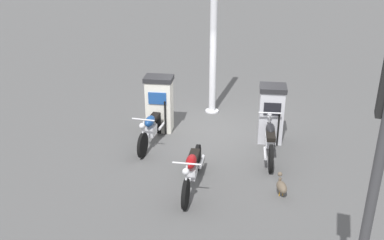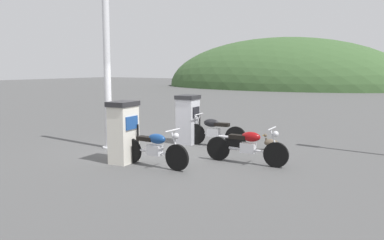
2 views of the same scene
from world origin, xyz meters
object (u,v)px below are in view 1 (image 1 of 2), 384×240
at_px(fuel_pump_near, 159,103).
at_px(motorcycle_far_pump, 270,140).
at_px(fuel_pump_far, 271,113).
at_px(wandering_duck, 282,186).
at_px(motorcycle_extra, 192,170).
at_px(canopy_support_pole, 213,35).
at_px(motorcycle_near_pump, 151,128).
at_px(roadside_traffic_light, 378,165).

height_order(fuel_pump_near, motorcycle_far_pump, fuel_pump_near).
bearing_deg(motorcycle_far_pump, fuel_pump_far, -177.66).
relative_size(fuel_pump_far, wandering_duck, 3.18).
distance_m(fuel_pump_near, motorcycle_extra, 3.07).
distance_m(fuel_pump_near, canopy_support_pole, 2.49).
height_order(motorcycle_extra, canopy_support_pole, canopy_support_pole).
bearing_deg(fuel_pump_near, canopy_support_pole, 144.21).
bearing_deg(motorcycle_extra, motorcycle_far_pump, 139.36).
xyz_separation_m(fuel_pump_near, motorcycle_far_pump, (0.90, 3.00, -0.32)).
bearing_deg(motorcycle_far_pump, wandering_duck, 12.34).
distance_m(motorcycle_near_pump, roadside_traffic_light, 6.95).
xyz_separation_m(motorcycle_near_pump, motorcycle_extra, (1.76, 1.44, -0.01)).
bearing_deg(motorcycle_far_pump, roadside_traffic_light, 15.00).
xyz_separation_m(fuel_pump_near, wandering_duck, (2.55, 3.36, -0.55)).
relative_size(motorcycle_extra, wandering_duck, 4.48).
height_order(motorcycle_extra, wandering_duck, motorcycle_extra).
xyz_separation_m(wandering_duck, roadside_traffic_light, (3.34, 0.98, 2.48)).
height_order(fuel_pump_near, wandering_duck, fuel_pump_near).
height_order(fuel_pump_far, wandering_duck, fuel_pump_far).
bearing_deg(motorcycle_extra, roadside_traffic_light, 41.31).
height_order(roadside_traffic_light, canopy_support_pole, canopy_support_pole).
relative_size(motorcycle_near_pump, motorcycle_far_pump, 1.04).
relative_size(fuel_pump_far, motorcycle_near_pump, 0.75).
height_order(fuel_pump_near, roadside_traffic_light, roadside_traffic_light).
xyz_separation_m(motorcycle_far_pump, roadside_traffic_light, (4.99, 1.34, 2.25)).
bearing_deg(fuel_pump_near, wandering_duck, 52.74).
relative_size(fuel_pump_far, motorcycle_far_pump, 0.78).
height_order(motorcycle_far_pump, canopy_support_pole, canopy_support_pole).
distance_m(roadside_traffic_light, canopy_support_pole, 8.15).
relative_size(fuel_pump_far, motorcycle_extra, 0.71).
distance_m(motorcycle_extra, roadside_traffic_light, 4.87).
xyz_separation_m(fuel_pump_far, canopy_support_pole, (-1.60, -1.81, 1.55)).
bearing_deg(fuel_pump_far, roadside_traffic_light, 13.12).
bearing_deg(canopy_support_pole, roadside_traffic_light, 23.01).
height_order(fuel_pump_far, motorcycle_far_pump, fuel_pump_far).
bearing_deg(fuel_pump_near, motorcycle_extra, 29.25).
xyz_separation_m(motorcycle_extra, roadside_traffic_light, (3.24, 2.84, 2.26)).
height_order(wandering_duck, canopy_support_pole, canopy_support_pole).
relative_size(motorcycle_extra, canopy_support_pole, 0.44).
bearing_deg(canopy_support_pole, motorcycle_extra, 4.55).
distance_m(fuel_pump_near, fuel_pump_far, 2.96).
bearing_deg(roadside_traffic_light, wandering_duck, -163.72).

